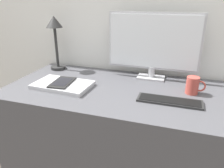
# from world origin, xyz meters

# --- Properties ---
(wall_back) EXTENTS (3.60, 0.05, 2.40)m
(wall_back) POSITION_xyz_m (0.00, 0.58, 1.20)
(wall_back) COLOR silver
(wall_back) RESTS_ON ground_plane
(desk) EXTENTS (1.49, 0.67, 0.72)m
(desk) POSITION_xyz_m (0.00, 0.21, 0.36)
(desk) COLOR #4C4C51
(desk) RESTS_ON ground_plane
(monitor) EXTENTS (0.59, 0.11, 0.43)m
(monitor) POSITION_xyz_m (0.09, 0.45, 0.95)
(monitor) COLOR #B7B7BC
(monitor) RESTS_ON desk
(keyboard) EXTENTS (0.33, 0.10, 0.01)m
(keyboard) POSITION_xyz_m (0.23, 0.12, 0.72)
(keyboard) COLOR #282828
(keyboard) RESTS_ON desk
(laptop) EXTENTS (0.35, 0.23, 0.03)m
(laptop) POSITION_xyz_m (-0.40, 0.13, 0.73)
(laptop) COLOR #BCBCC1
(laptop) RESTS_ON desk
(ereader) EXTENTS (0.13, 0.19, 0.01)m
(ereader) POSITION_xyz_m (-0.40, 0.13, 0.75)
(ereader) COLOR black
(ereader) RESTS_ON laptop
(desk_lamp) EXTENTS (0.12, 0.12, 0.39)m
(desk_lamp) POSITION_xyz_m (-0.61, 0.44, 0.99)
(desk_lamp) COLOR #282828
(desk_lamp) RESTS_ON desk
(coffee_mug) EXTENTS (0.11, 0.07, 0.10)m
(coffee_mug) POSITION_xyz_m (0.35, 0.27, 0.76)
(coffee_mug) COLOR #B7473D
(coffee_mug) RESTS_ON desk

